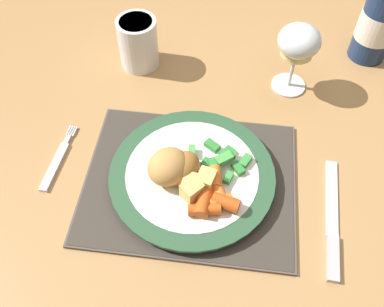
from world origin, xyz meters
The scene contains 13 objects.
ground_plane centered at (0.00, 0.00, 0.00)m, with size 6.00×6.00×0.00m, color #4C4238.
dining_table centered at (0.00, 0.00, 0.66)m, with size 1.49×0.96×0.74m.
placemat centered at (-0.02, -0.22, 0.74)m, with size 0.34×0.27×0.01m.
dinner_plate centered at (-0.02, -0.22, 0.76)m, with size 0.26×0.26×0.02m.
breaded_croquettes centered at (-0.04, -0.23, 0.79)m, with size 0.10×0.09×0.05m.
green_beans_pile centered at (0.03, -0.20, 0.77)m, with size 0.10×0.08×0.02m.
glazed_carrots centered at (0.02, -0.27, 0.78)m, with size 0.08×0.09×0.02m.
fork centered at (-0.25, -0.21, 0.74)m, with size 0.03×0.14×0.01m.
table_knife centered at (0.20, -0.28, 0.74)m, with size 0.03×0.21×0.01m.
wine_glass centered at (0.14, 0.02, 0.84)m, with size 0.08×0.08×0.14m.
bottle centered at (0.30, 0.13, 0.84)m, with size 0.07×0.07×0.27m.
roast_potatoes centered at (-0.01, -0.25, 0.78)m, with size 0.05×0.06×0.03m.
drinking_cup centered at (-0.16, 0.05, 0.79)m, with size 0.08×0.08×0.10m.
Camera 1 is at (0.03, -0.59, 1.33)m, focal length 40.00 mm.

